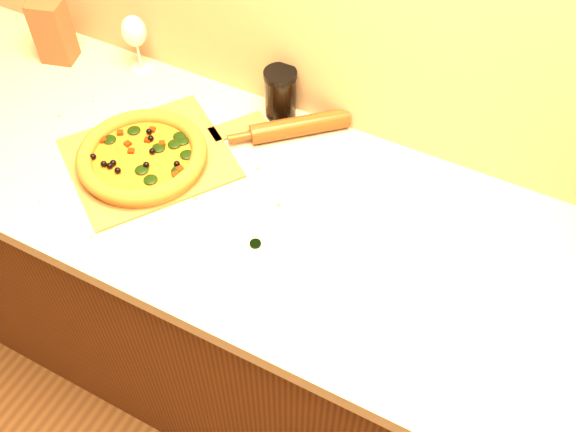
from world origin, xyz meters
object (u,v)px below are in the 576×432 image
Objects in this scene: pizza_peel at (155,156)px; rolling_pin at (300,126)px; wine_glass at (134,33)px; pizza at (142,156)px; dark_jar at (280,93)px.

rolling_pin reaches higher than pizza_peel.
wine_glass is at bearing 176.70° from rolling_pin.
wine_glass reaches higher than rolling_pin.
pizza is 1.88× the size of wine_glass.
pizza is 0.38m from wine_glass.
pizza_peel is 0.04m from pizza.
dark_jar reaches higher than pizza_peel.
pizza is (-0.01, -0.03, 0.02)m from pizza_peel.
rolling_pin is 0.10m from dark_jar.
rolling_pin is 1.72× the size of wine_glass.
pizza_peel is 3.13× the size of wine_glass.
pizza_peel is 0.36m from rolling_pin.
pizza_peel is at bearing -139.08° from rolling_pin.
pizza reaches higher than rolling_pin.
pizza_peel is at bearing -125.10° from dark_jar.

